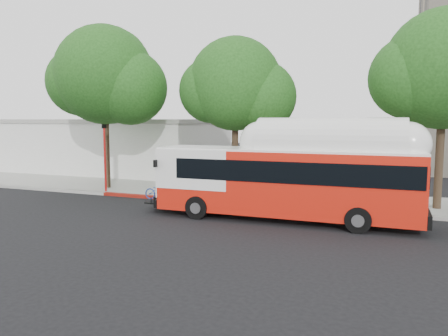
{
  "coord_description": "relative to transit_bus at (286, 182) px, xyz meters",
  "views": [
    {
      "loc": [
        7.0,
        -16.27,
        4.23
      ],
      "look_at": [
        -0.48,
        3.0,
        1.93
      ],
      "focal_mm": 35.0,
      "sensor_mm": 36.0,
      "label": 1
    }
  ],
  "objects": [
    {
      "name": "ground",
      "position": [
        -2.9,
        -1.49,
        -1.62
      ],
      "size": [
        120.0,
        120.0,
        0.0
      ],
      "primitive_type": "plane",
      "color": "black",
      "rests_on": "ground"
    },
    {
      "name": "sidewalk",
      "position": [
        -2.9,
        5.01,
        -1.54
      ],
      "size": [
        60.0,
        5.0,
        0.15
      ],
      "primitive_type": "cube",
      "color": "gray",
      "rests_on": "ground"
    },
    {
      "name": "curb_strip",
      "position": [
        -2.9,
        2.41,
        -1.54
      ],
      "size": [
        60.0,
        0.3,
        0.15
      ],
      "primitive_type": "cube",
      "color": "gray",
      "rests_on": "ground"
    },
    {
      "name": "red_curb_segment",
      "position": [
        -5.9,
        2.41,
        -1.54
      ],
      "size": [
        10.0,
        0.32,
        0.16
      ],
      "primitive_type": "cube",
      "color": "maroon",
      "rests_on": "ground"
    },
    {
      "name": "street_tree_left",
      "position": [
        -11.43,
        4.07,
        4.99
      ],
      "size": [
        6.67,
        5.8,
        9.74
      ],
      "color": "#2D2116",
      "rests_on": "ground"
    },
    {
      "name": "street_tree_mid",
      "position": [
        -3.49,
        4.57,
        4.29
      ],
      "size": [
        5.75,
        5.0,
        8.62
      ],
      "color": "#2D2116",
      "rests_on": "ground"
    },
    {
      "name": "low_commercial_bldg",
      "position": [
        -16.9,
        12.51,
        0.54
      ],
      "size": [
        16.2,
        10.2,
        4.25
      ],
      "color": "silver",
      "rests_on": "ground"
    },
    {
      "name": "transit_bus",
      "position": [
        0.0,
        0.0,
        0.0
      ],
      "size": [
        11.72,
        2.59,
        3.46
      ],
      "rotation": [
        0.0,
        0.0,
        0.01
      ],
      "color": "red",
      "rests_on": "ground"
    },
    {
      "name": "signal_pole",
      "position": [
        -11.11,
        2.76,
        0.42
      ],
      "size": [
        0.11,
        0.38,
        3.97
      ],
      "color": "red",
      "rests_on": "ground"
    }
  ]
}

